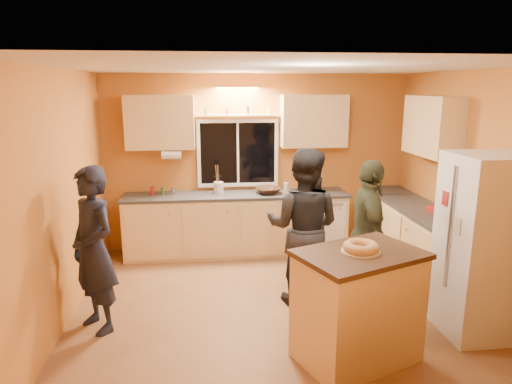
{
  "coord_description": "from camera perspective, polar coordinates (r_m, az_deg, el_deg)",
  "views": [
    {
      "loc": [
        -0.79,
        -4.71,
        2.4
      ],
      "look_at": [
        -0.21,
        0.4,
        1.22
      ],
      "focal_mm": 32.0,
      "sensor_mm": 36.0,
      "label": 1
    }
  ],
  "objects": [
    {
      "name": "ground",
      "position": [
        5.35,
        2.78,
        -13.75
      ],
      "size": [
        4.5,
        4.5,
        0.0
      ],
      "primitive_type": "plane",
      "color": "brown",
      "rests_on": "ground"
    },
    {
      "name": "room_shell",
      "position": [
        5.26,
        3.54,
        4.36
      ],
      "size": [
        4.54,
        4.04,
        2.61
      ],
      "color": "#BD7930",
      "rests_on": "ground"
    },
    {
      "name": "back_counter",
      "position": [
        6.75,
        0.63,
        -3.85
      ],
      "size": [
        4.23,
        0.62,
        0.9
      ],
      "color": "#DCBF73",
      "rests_on": "ground"
    },
    {
      "name": "right_counter",
      "position": [
        6.2,
        20.24,
        -6.21
      ],
      "size": [
        0.62,
        1.84,
        0.9
      ],
      "color": "#DCBF73",
      "rests_on": "ground"
    },
    {
      "name": "refrigerator",
      "position": [
        4.97,
        26.67,
        -6.05
      ],
      "size": [
        0.72,
        0.7,
        1.8
      ],
      "primitive_type": "cube",
      "color": "silver",
      "rests_on": "ground"
    },
    {
      "name": "island",
      "position": [
        4.25,
        12.59,
        -13.68
      ],
      "size": [
        1.25,
        1.06,
        1.02
      ],
      "rotation": [
        0.0,
        0.0,
        0.39
      ],
      "color": "#DCBF73",
      "rests_on": "ground"
    },
    {
      "name": "bundt_pastry",
      "position": [
        4.04,
        12.97,
        -6.72
      ],
      "size": [
        0.31,
        0.31,
        0.09
      ],
      "primitive_type": "torus",
      "color": "tan",
      "rests_on": "island"
    },
    {
      "name": "person_left",
      "position": [
        4.8,
        -19.64,
        -6.87
      ],
      "size": [
        0.7,
        0.72,
        1.68
      ],
      "primitive_type": "imported",
      "rotation": [
        0.0,
        0.0,
        -0.85
      ],
      "color": "black",
      "rests_on": "ground"
    },
    {
      "name": "person_center",
      "position": [
        5.11,
        5.9,
        -4.39
      ],
      "size": [
        1.06,
        0.96,
        1.77
      ],
      "primitive_type": "imported",
      "rotation": [
        0.0,
        0.0,
        2.73
      ],
      "color": "black",
      "rests_on": "ground"
    },
    {
      "name": "person_right",
      "position": [
        5.17,
        13.84,
        -5.18
      ],
      "size": [
        0.5,
        1.01,
        1.66
      ],
      "primitive_type": "imported",
      "rotation": [
        0.0,
        0.0,
        1.47
      ],
      "color": "#333924",
      "rests_on": "ground"
    },
    {
      "name": "mixing_bowl",
      "position": [
        6.61,
        1.51,
        0.21
      ],
      "size": [
        0.43,
        0.43,
        0.09
      ],
      "primitive_type": "imported",
      "rotation": [
        0.0,
        0.0,
        0.25
      ],
      "color": "black",
      "rests_on": "back_counter"
    },
    {
      "name": "utensil_crock",
      "position": [
        6.61,
        -4.71,
        0.52
      ],
      "size": [
        0.14,
        0.14,
        0.17
      ],
      "primitive_type": "cylinder",
      "color": "beige",
      "rests_on": "back_counter"
    },
    {
      "name": "potted_plant",
      "position": [
        5.5,
        24.0,
        -2.34
      ],
      "size": [
        0.29,
        0.26,
        0.31
      ],
      "primitive_type": "imported",
      "rotation": [
        0.0,
        0.0,
        -0.04
      ],
      "color": "gray",
      "rests_on": "right_counter"
    },
    {
      "name": "red_box",
      "position": [
        6.06,
        21.36,
        -1.98
      ],
      "size": [
        0.19,
        0.17,
        0.07
      ],
      "primitive_type": "cube",
      "rotation": [
        0.0,
        0.0,
        0.36
      ],
      "color": "maroon",
      "rests_on": "right_counter"
    }
  ]
}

